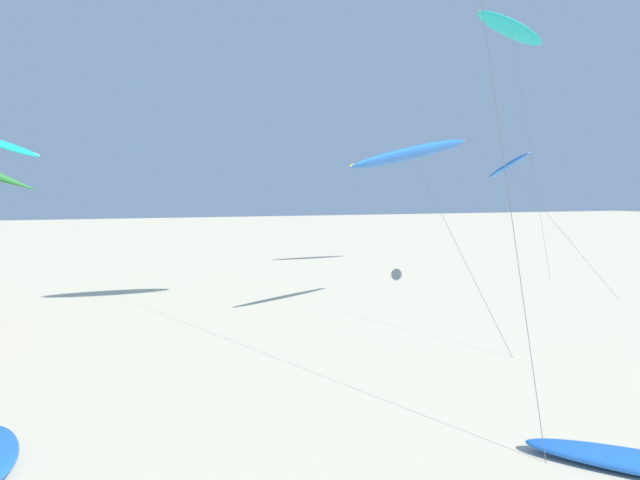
{
  "coord_description": "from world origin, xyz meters",
  "views": [
    {
      "loc": [
        -5.12,
        2.66,
        6.26
      ],
      "look_at": [
        3.3,
        23.53,
        4.52
      ],
      "focal_mm": 36.66,
      "sensor_mm": 36.0,
      "label": 1
    }
  ],
  "objects_px": {
    "flying_kite_2": "(6,145)",
    "flying_kite_5": "(413,153)",
    "flying_kite_1": "(511,29)",
    "flying_kite_3": "(508,166)"
  },
  "relations": [
    {
      "from": "flying_kite_1",
      "to": "flying_kite_2",
      "type": "bearing_deg",
      "value": 153.79
    },
    {
      "from": "flying_kite_2",
      "to": "flying_kite_1",
      "type": "bearing_deg",
      "value": -26.21
    },
    {
      "from": "flying_kite_2",
      "to": "flying_kite_5",
      "type": "bearing_deg",
      "value": -53.93
    },
    {
      "from": "flying_kite_1",
      "to": "flying_kite_2",
      "type": "xyz_separation_m",
      "value": [
        -33.06,
        16.28,
        -7.85
      ]
    },
    {
      "from": "flying_kite_1",
      "to": "flying_kite_3",
      "type": "relative_size",
      "value": 1.74
    },
    {
      "from": "flying_kite_2",
      "to": "flying_kite_3",
      "type": "height_order",
      "value": "flying_kite_2"
    },
    {
      "from": "flying_kite_2",
      "to": "flying_kite_5",
      "type": "relative_size",
      "value": 1.04
    },
    {
      "from": "flying_kite_2",
      "to": "flying_kite_5",
      "type": "height_order",
      "value": "flying_kite_2"
    },
    {
      "from": "flying_kite_2",
      "to": "flying_kite_3",
      "type": "xyz_separation_m",
      "value": [
        30.38,
        -19.68,
        -1.76
      ]
    },
    {
      "from": "flying_kite_5",
      "to": "flying_kite_2",
      "type": "bearing_deg",
      "value": 126.07
    }
  ]
}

